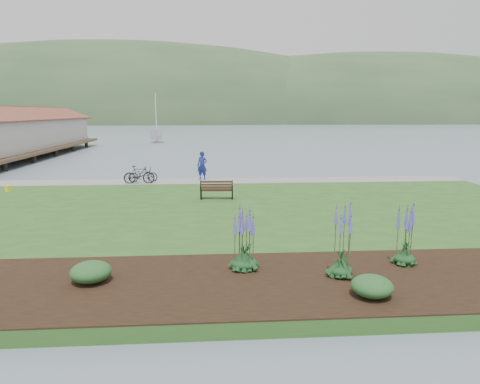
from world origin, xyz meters
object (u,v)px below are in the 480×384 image
object	(u,v)px
person	(202,163)
park_bench	(217,189)
sailboat	(157,143)
bicycle_a	(143,175)

from	to	relation	value
person	park_bench	bearing A→B (deg)	-59.60
park_bench	person	size ratio (longest dim) A/B	0.76
park_bench	sailboat	size ratio (longest dim) A/B	0.07
sailboat	bicycle_a	bearing A→B (deg)	-92.74
sailboat	park_bench	bearing A→B (deg)	-87.97
park_bench	bicycle_a	world-z (taller)	park_bench
park_bench	person	distance (m)	6.42
park_bench	person	world-z (taller)	person
bicycle_a	sailboat	world-z (taller)	sailboat
person	bicycle_a	size ratio (longest dim) A/B	1.21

